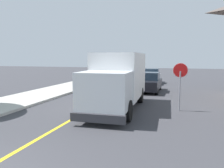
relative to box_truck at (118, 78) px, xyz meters
The scene contains 5 objects.
centre_line_yellow 2.67m from the box_truck, 138.16° to the left, with size 0.16×56.00×0.01m, color gold.
box_truck is the anchor object (origin of this frame).
parked_car_near 7.12m from the box_truck, 82.50° to the left, with size 1.85×4.42×1.67m.
parked_car_mid 13.57m from the box_truck, 88.57° to the left, with size 1.87×4.43×1.67m.
stop_sign 3.45m from the box_truck, ahead, with size 0.80×0.10×2.65m.
Camera 1 is at (4.83, -3.77, 2.95)m, focal length 35.99 mm.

